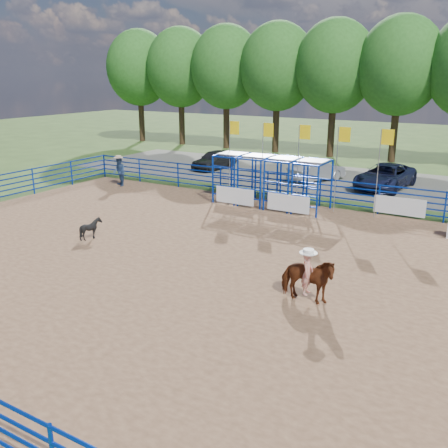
% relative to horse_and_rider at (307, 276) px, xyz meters
% --- Properties ---
extents(ground, '(120.00, 120.00, 0.00)m').
position_rel_horse_and_rider_xyz_m(ground, '(-3.67, 1.07, -0.85)').
color(ground, '#415E25').
rests_on(ground, ground).
extents(arena_dirt, '(30.00, 20.00, 0.02)m').
position_rel_horse_and_rider_xyz_m(arena_dirt, '(-3.67, 1.07, -0.84)').
color(arena_dirt, '#866143').
rests_on(arena_dirt, ground).
extents(gravel_strip, '(40.00, 10.00, 0.01)m').
position_rel_horse_and_rider_xyz_m(gravel_strip, '(-3.67, 18.07, -0.85)').
color(gravel_strip, '#66655B').
rests_on(gravel_strip, ground).
extents(horse_and_rider, '(1.77, 0.88, 2.33)m').
position_rel_horse_and_rider_xyz_m(horse_and_rider, '(0.00, 0.00, 0.00)').
color(horse_and_rider, '#612B13').
rests_on(horse_and_rider, arena_dirt).
extents(calf, '(1.06, 1.02, 0.89)m').
position_rel_horse_and_rider_xyz_m(calf, '(-9.92, 1.08, -0.38)').
color(calf, black).
rests_on(calf, arena_dirt).
extents(spectator_cowboy, '(1.10, 1.05, 1.84)m').
position_rel_horse_and_rider_xyz_m(spectator_cowboy, '(-15.90, 9.47, 0.09)').
color(spectator_cowboy, navy).
rests_on(spectator_cowboy, arena_dirt).
extents(car_a, '(1.93, 4.11, 1.36)m').
position_rel_horse_and_rider_xyz_m(car_a, '(-13.97, 17.36, -0.16)').
color(car_a, black).
rests_on(car_a, gravel_strip).
extents(car_b, '(2.89, 4.29, 1.34)m').
position_rel_horse_and_rider_xyz_m(car_b, '(-6.10, 17.11, -0.17)').
color(car_b, gray).
rests_on(car_b, gravel_strip).
extents(car_c, '(2.99, 5.49, 1.46)m').
position_rel_horse_and_rider_xyz_m(car_c, '(-1.79, 17.02, -0.11)').
color(car_c, '#161B38').
rests_on(car_c, gravel_strip).
extents(perimeter_fence, '(30.10, 20.10, 1.50)m').
position_rel_horse_and_rider_xyz_m(perimeter_fence, '(-3.67, 1.07, -0.10)').
color(perimeter_fence, '#072FAD').
rests_on(perimeter_fence, ground).
extents(chute_assembly, '(19.32, 2.41, 4.20)m').
position_rel_horse_and_rider_xyz_m(chute_assembly, '(-5.57, 9.91, 0.41)').
color(chute_assembly, '#072FAD').
rests_on(chute_assembly, ground).
extents(treeline, '(56.40, 6.40, 11.24)m').
position_rel_horse_and_rider_xyz_m(treeline, '(-3.67, 27.07, 6.68)').
color(treeline, '#3F2B19').
rests_on(treeline, ground).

